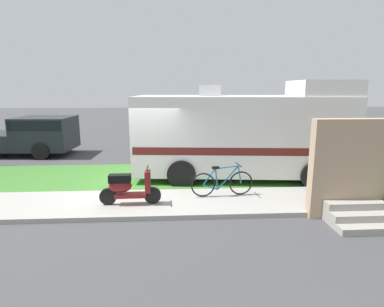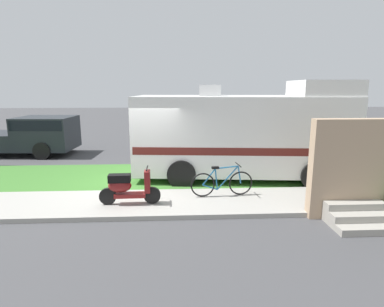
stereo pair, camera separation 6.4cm
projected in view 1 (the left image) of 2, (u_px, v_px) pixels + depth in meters
ground_plane at (139, 192)px, 9.67m from camera, size 80.00×80.00×0.00m
sidewalk at (134, 204)px, 8.49m from camera, size 24.00×2.00×0.12m
grass_strip at (143, 177)px, 11.13m from camera, size 24.00×3.40×0.08m
motorhome_rv at (244, 133)px, 10.79m from camera, size 7.22×3.09×3.32m
scooter at (128, 187)px, 8.22m from camera, size 1.59×0.50×0.97m
bicycle at (222, 183)px, 8.88m from camera, size 1.76×0.52×0.90m
pickup_truck_near at (27, 135)px, 14.70m from camera, size 5.49×2.47×1.77m
porch_steps at (353, 179)px, 7.55m from camera, size 2.00×1.26×2.40m
bottle_green at (322, 193)px, 8.86m from camera, size 0.08×0.08×0.24m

